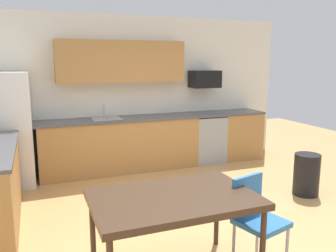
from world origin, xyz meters
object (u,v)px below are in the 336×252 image
at_px(microwave, 205,79).
at_px(dining_table, 174,203).
at_px(trash_bin, 306,174).
at_px(refrigerator, 6,130).
at_px(oven_range, 206,138).
at_px(chair_near_table, 255,214).

distance_m(microwave, dining_table, 3.96).
xyz_separation_m(microwave, trash_bin, (0.56, -2.17, -1.27)).
height_order(microwave, dining_table, microwave).
relative_size(refrigerator, trash_bin, 2.91).
height_order(oven_range, dining_table, oven_range).
relative_size(refrigerator, microwave, 3.23).
xyz_separation_m(microwave, chair_near_table, (-1.19, -3.39, -1.07)).
bearing_deg(trash_bin, oven_range, 105.02).
relative_size(oven_range, trash_bin, 1.52).
xyz_separation_m(refrigerator, microwave, (3.47, 0.18, 0.70)).
bearing_deg(microwave, trash_bin, -75.65).
xyz_separation_m(oven_range, dining_table, (-1.98, -3.22, 0.26)).
xyz_separation_m(dining_table, chair_near_table, (0.79, -0.07, -0.21)).
xyz_separation_m(oven_range, chair_near_table, (-1.19, -3.29, 0.05)).
distance_m(refrigerator, oven_range, 3.49).
bearing_deg(dining_table, chair_near_table, -5.01).
bearing_deg(chair_near_table, trash_bin, 35.06).
relative_size(chair_near_table, trash_bin, 1.42).
bearing_deg(refrigerator, oven_range, 1.32).
bearing_deg(dining_table, refrigerator, 115.36).
bearing_deg(oven_range, dining_table, -121.52).
distance_m(microwave, chair_near_table, 3.75).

